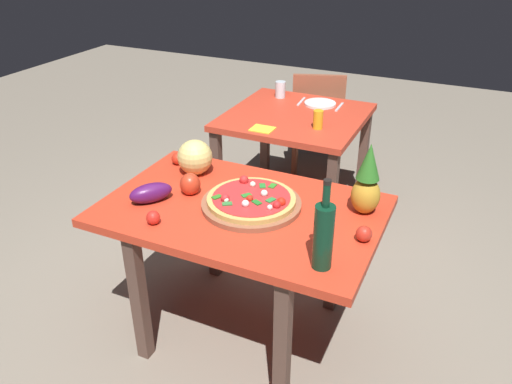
{
  "coord_description": "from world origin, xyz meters",
  "views": [
    {
      "loc": [
        0.9,
        -1.78,
        1.9
      ],
      "look_at": [
        0.04,
        0.07,
        0.78
      ],
      "focal_mm": 35.71,
      "sensor_mm": 36.0,
      "label": 1
    }
  ],
  "objects_px": {
    "napkin_folded": "(262,129)",
    "background_table": "(295,129)",
    "display_table": "(242,224)",
    "drinking_glass_water": "(280,89)",
    "pizza": "(251,199)",
    "drinking_glass_juice": "(318,119)",
    "dinner_plate": "(320,104)",
    "knife_utensil": "(339,107)",
    "wine_bottle": "(323,235)",
    "tomato_at_corner": "(178,159)",
    "bell_pepper": "(190,184)",
    "pineapple_left": "(367,183)",
    "fork_utensil": "(301,101)",
    "tomato_by_bottle": "(153,218)",
    "eggplant": "(151,193)",
    "melon": "(195,157)",
    "pizza_board": "(251,204)",
    "tomato_beside_pepper": "(364,234)",
    "dining_chair": "(317,117)"
  },
  "relations": [
    {
      "from": "fork_utensil",
      "to": "tomato_at_corner",
      "type": "bearing_deg",
      "value": -105.39
    },
    {
      "from": "background_table",
      "to": "eggplant",
      "type": "distance_m",
      "value": 1.4
    },
    {
      "from": "wine_bottle",
      "to": "pineapple_left",
      "type": "bearing_deg",
      "value": 84.41
    },
    {
      "from": "pineapple_left",
      "to": "display_table",
      "type": "bearing_deg",
      "value": -159.52
    },
    {
      "from": "eggplant",
      "to": "napkin_folded",
      "type": "relative_size",
      "value": 1.43
    },
    {
      "from": "wine_bottle",
      "to": "tomato_beside_pepper",
      "type": "relative_size",
      "value": 5.49
    },
    {
      "from": "bell_pepper",
      "to": "drinking_glass_water",
      "type": "xyz_separation_m",
      "value": [
        -0.17,
        1.53,
        0.01
      ]
    },
    {
      "from": "napkin_folded",
      "to": "fork_utensil",
      "type": "bearing_deg",
      "value": 86.6
    },
    {
      "from": "wine_bottle",
      "to": "drinking_glass_juice",
      "type": "relative_size",
      "value": 3.15
    },
    {
      "from": "display_table",
      "to": "tomato_at_corner",
      "type": "height_order",
      "value": "tomato_at_corner"
    },
    {
      "from": "pineapple_left",
      "to": "eggplant",
      "type": "xyz_separation_m",
      "value": [
        -0.92,
        -0.32,
        -0.1
      ]
    },
    {
      "from": "display_table",
      "to": "bell_pepper",
      "type": "distance_m",
      "value": 0.31
    },
    {
      "from": "napkin_folded",
      "to": "background_table",
      "type": "bearing_deg",
      "value": 75.64
    },
    {
      "from": "tomato_by_bottle",
      "to": "dinner_plate",
      "type": "height_order",
      "value": "tomato_by_bottle"
    },
    {
      "from": "tomato_by_bottle",
      "to": "drinking_glass_water",
      "type": "bearing_deg",
      "value": 95.2
    },
    {
      "from": "drinking_glass_water",
      "to": "knife_utensil",
      "type": "xyz_separation_m",
      "value": [
        0.46,
        -0.04,
        -0.05
      ]
    },
    {
      "from": "dining_chair",
      "to": "bell_pepper",
      "type": "height_order",
      "value": "dining_chair"
    },
    {
      "from": "tomato_at_corner",
      "to": "dinner_plate",
      "type": "height_order",
      "value": "tomato_at_corner"
    },
    {
      "from": "display_table",
      "to": "dinner_plate",
      "type": "xyz_separation_m",
      "value": [
        -0.13,
        1.5,
        0.1
      ]
    },
    {
      "from": "display_table",
      "to": "tomato_beside_pepper",
      "type": "bearing_deg",
      "value": -3.55
    },
    {
      "from": "eggplant",
      "to": "pineapple_left",
      "type": "bearing_deg",
      "value": 19.26
    },
    {
      "from": "background_table",
      "to": "drinking_glass_water",
      "type": "height_order",
      "value": "drinking_glass_water"
    },
    {
      "from": "pizza",
      "to": "drinking_glass_juice",
      "type": "xyz_separation_m",
      "value": [
        -0.04,
        1.05,
        0.02
      ]
    },
    {
      "from": "dinner_plate",
      "to": "pineapple_left",
      "type": "bearing_deg",
      "value": -63.89
    },
    {
      "from": "tomato_at_corner",
      "to": "napkin_folded",
      "type": "bearing_deg",
      "value": 72.55
    },
    {
      "from": "dinner_plate",
      "to": "knife_utensil",
      "type": "distance_m",
      "value": 0.14
    },
    {
      "from": "pizza_board",
      "to": "tomato_beside_pepper",
      "type": "xyz_separation_m",
      "value": [
        0.53,
        -0.06,
        0.02
      ]
    },
    {
      "from": "display_table",
      "to": "pizza",
      "type": "xyz_separation_m",
      "value": [
        0.04,
        0.02,
        0.13
      ]
    },
    {
      "from": "melon",
      "to": "napkin_folded",
      "type": "bearing_deg",
      "value": 84.91
    },
    {
      "from": "pineapple_left",
      "to": "melon",
      "type": "xyz_separation_m",
      "value": [
        -0.88,
        0.02,
        -0.06
      ]
    },
    {
      "from": "pizza",
      "to": "drinking_glass_juice",
      "type": "height_order",
      "value": "drinking_glass_juice"
    },
    {
      "from": "background_table",
      "to": "knife_utensil",
      "type": "xyz_separation_m",
      "value": [
        0.23,
        0.25,
        0.11
      ]
    },
    {
      "from": "fork_utensil",
      "to": "eggplant",
      "type": "bearing_deg",
      "value": -99.13
    },
    {
      "from": "wine_bottle",
      "to": "bell_pepper",
      "type": "distance_m",
      "value": 0.8
    },
    {
      "from": "tomato_beside_pepper",
      "to": "dinner_plate",
      "type": "xyz_separation_m",
      "value": [
        -0.7,
        1.54,
        -0.03
      ]
    },
    {
      "from": "melon",
      "to": "dinner_plate",
      "type": "height_order",
      "value": "melon"
    },
    {
      "from": "tomato_beside_pepper",
      "to": "fork_utensil",
      "type": "relative_size",
      "value": 0.37
    },
    {
      "from": "drinking_glass_juice",
      "to": "background_table",
      "type": "bearing_deg",
      "value": 139.15
    },
    {
      "from": "tomato_beside_pepper",
      "to": "bell_pepper",
      "type": "bearing_deg",
      "value": 176.54
    },
    {
      "from": "napkin_folded",
      "to": "eggplant",
      "type": "bearing_deg",
      "value": -95.29
    },
    {
      "from": "bell_pepper",
      "to": "drinking_glass_water",
      "type": "relative_size",
      "value": 0.93
    },
    {
      "from": "pizza",
      "to": "fork_utensil",
      "type": "xyz_separation_m",
      "value": [
        -0.31,
        1.48,
        -0.04
      ]
    },
    {
      "from": "display_table",
      "to": "drinking_glass_water",
      "type": "height_order",
      "value": "drinking_glass_water"
    },
    {
      "from": "napkin_folded",
      "to": "display_table",
      "type": "bearing_deg",
      "value": -71.49
    },
    {
      "from": "pineapple_left",
      "to": "drinking_glass_juice",
      "type": "height_order",
      "value": "pineapple_left"
    },
    {
      "from": "bell_pepper",
      "to": "pizza_board",
      "type": "bearing_deg",
      "value": 1.55
    },
    {
      "from": "display_table",
      "to": "knife_utensil",
      "type": "bearing_deg",
      "value": 89.59
    },
    {
      "from": "display_table",
      "to": "tomato_at_corner",
      "type": "distance_m",
      "value": 0.59
    },
    {
      "from": "wine_bottle",
      "to": "melon",
      "type": "relative_size",
      "value": 2.05
    },
    {
      "from": "bell_pepper",
      "to": "drinking_glass_water",
      "type": "height_order",
      "value": "drinking_glass_water"
    }
  ]
}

